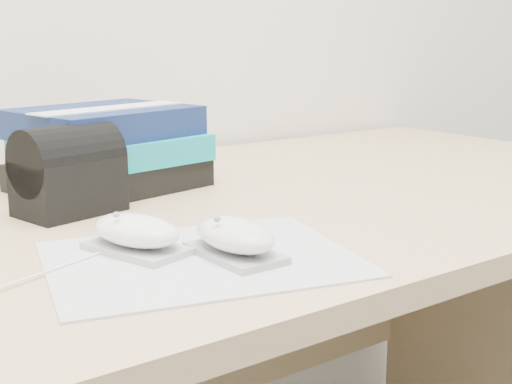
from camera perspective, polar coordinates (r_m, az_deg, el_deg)
desk at (r=1.15m, az=-4.16°, el=-11.36°), size 1.60×0.80×0.73m
mousepad at (r=0.75m, az=-4.44°, el=-5.35°), size 0.37×0.32×0.00m
mouse_rear at (r=0.77m, az=-9.56°, el=-3.28°), size 0.09×0.13×0.05m
mouse_front at (r=0.75m, az=-1.70°, el=-3.68°), size 0.06×0.11×0.05m
usb_cable at (r=0.71m, az=-18.40°, el=-6.77°), size 0.21×0.08×0.00m
book_stack at (r=1.10m, az=-11.75°, el=3.40°), size 0.29×0.25×0.13m
pouch at (r=0.96m, az=-14.79°, el=1.64°), size 0.14×0.11×0.12m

